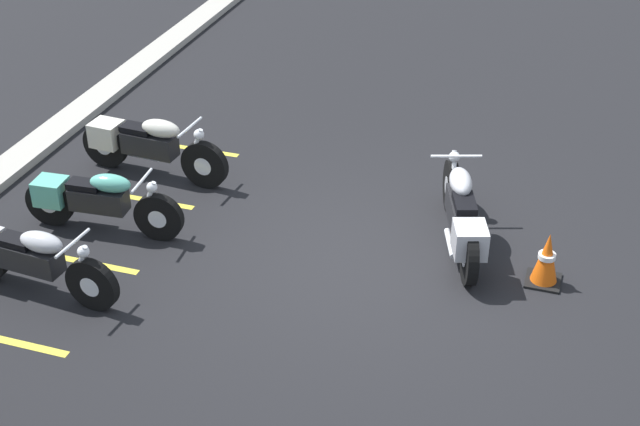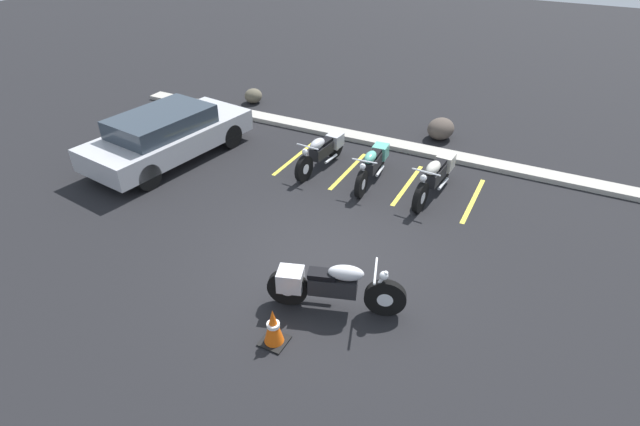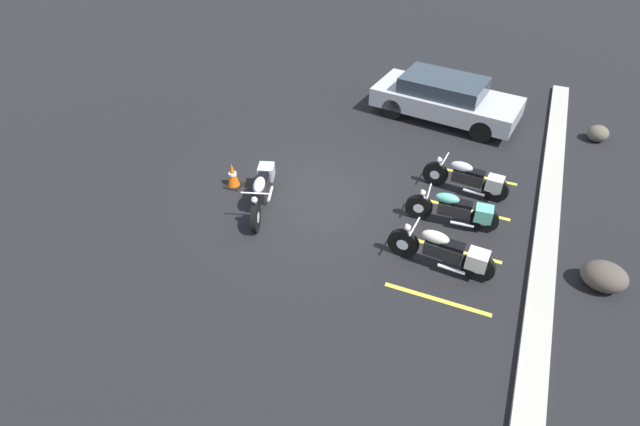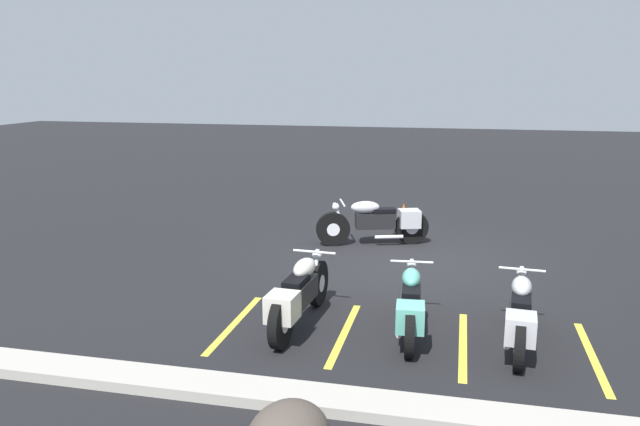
% 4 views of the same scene
% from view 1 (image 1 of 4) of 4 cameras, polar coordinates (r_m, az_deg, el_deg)
% --- Properties ---
extents(ground, '(60.00, 60.00, 0.00)m').
position_cam_1_polar(ground, '(10.68, 2.96, -3.13)').
color(ground, black).
extents(motorcycle_silver_featured, '(2.20, 0.97, 0.90)m').
position_cam_1_polar(motorcycle_silver_featured, '(10.80, 9.05, -0.08)').
color(motorcycle_silver_featured, black).
rests_on(motorcycle_silver_featured, ground).
extents(parked_bike_0, '(0.60, 2.13, 0.84)m').
position_cam_1_polar(parked_bike_0, '(10.48, -18.25, -2.75)').
color(parked_bike_0, black).
rests_on(parked_bike_0, ground).
extents(parked_bike_1, '(0.59, 2.10, 0.83)m').
position_cam_1_polar(parked_bike_1, '(11.38, -14.24, 0.82)').
color(parked_bike_1, black).
rests_on(parked_bike_1, ground).
extents(parked_bike_2, '(0.63, 2.25, 0.88)m').
position_cam_1_polar(parked_bike_2, '(12.50, -11.09, 4.33)').
color(parked_bike_2, black).
rests_on(parked_bike_2, ground).
extents(traffic_cone, '(0.40, 0.40, 0.66)m').
position_cam_1_polar(traffic_cone, '(10.48, 14.29, -2.92)').
color(traffic_cone, black).
rests_on(traffic_cone, ground).
extents(stall_line_1, '(0.10, 2.10, 0.00)m').
position_cam_1_polar(stall_line_1, '(11.20, -16.31, -2.72)').
color(stall_line_1, gold).
rests_on(stall_line_1, ground).
extents(stall_line_2, '(0.10, 2.10, 0.00)m').
position_cam_1_polar(stall_line_2, '(12.27, -12.55, 1.11)').
color(stall_line_2, gold).
rests_on(stall_line_2, ground).
extents(stall_line_3, '(0.10, 2.10, 0.00)m').
position_cam_1_polar(stall_line_3, '(13.44, -9.42, 4.29)').
color(stall_line_3, gold).
rests_on(stall_line_3, ground).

